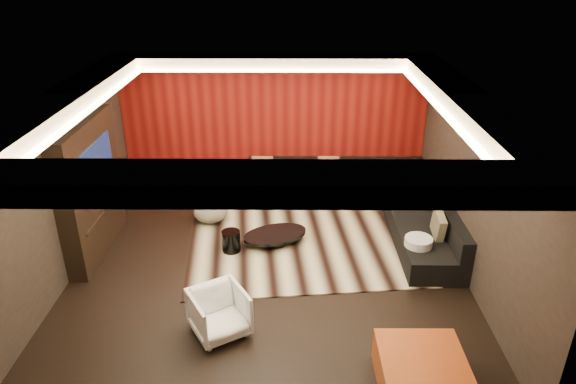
{
  "coord_description": "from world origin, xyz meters",
  "views": [
    {
      "loc": [
        0.36,
        -6.78,
        4.53
      ],
      "look_at": [
        0.3,
        0.6,
        1.05
      ],
      "focal_mm": 32.0,
      "sensor_mm": 36.0,
      "label": 1
    }
  ],
  "objects_px": {
    "drum_stool": "(231,241)",
    "sectional_sofa": "(365,201)",
    "white_side_table": "(417,253)",
    "armchair": "(219,313)",
    "coffee_table": "(275,238)",
    "orange_ottoman": "(421,371)"
  },
  "relations": [
    {
      "from": "coffee_table",
      "to": "white_side_table",
      "type": "height_order",
      "value": "white_side_table"
    },
    {
      "from": "armchair",
      "to": "white_side_table",
      "type": "bearing_deg",
      "value": -2.45
    },
    {
      "from": "sectional_sofa",
      "to": "armchair",
      "type": "bearing_deg",
      "value": -124.48
    },
    {
      "from": "coffee_table",
      "to": "sectional_sofa",
      "type": "xyz_separation_m",
      "value": [
        1.66,
        1.11,
        0.15
      ]
    },
    {
      "from": "drum_stool",
      "to": "armchair",
      "type": "relative_size",
      "value": 0.52
    },
    {
      "from": "drum_stool",
      "to": "orange_ottoman",
      "type": "bearing_deg",
      "value": -49.46
    },
    {
      "from": "orange_ottoman",
      "to": "coffee_table",
      "type": "bearing_deg",
      "value": 119.14
    },
    {
      "from": "coffee_table",
      "to": "armchair",
      "type": "relative_size",
      "value": 1.61
    },
    {
      "from": "white_side_table",
      "to": "sectional_sofa",
      "type": "xyz_separation_m",
      "value": [
        -0.58,
        1.81,
        -0.0
      ]
    },
    {
      "from": "coffee_table",
      "to": "sectional_sofa",
      "type": "bearing_deg",
      "value": 33.79
    },
    {
      "from": "coffee_table",
      "to": "armchair",
      "type": "xyz_separation_m",
      "value": [
        -0.65,
        -2.25,
        0.2
      ]
    },
    {
      "from": "drum_stool",
      "to": "white_side_table",
      "type": "distance_m",
      "value": 2.99
    },
    {
      "from": "sectional_sofa",
      "to": "drum_stool",
      "type": "bearing_deg",
      "value": -150.07
    },
    {
      "from": "orange_ottoman",
      "to": "armchair",
      "type": "xyz_separation_m",
      "value": [
        -2.4,
        0.9,
        0.1
      ]
    },
    {
      "from": "white_side_table",
      "to": "sectional_sofa",
      "type": "relative_size",
      "value": 0.15
    },
    {
      "from": "sectional_sofa",
      "to": "white_side_table",
      "type": "bearing_deg",
      "value": -72.11
    },
    {
      "from": "white_side_table",
      "to": "drum_stool",
      "type": "bearing_deg",
      "value": 171.43
    },
    {
      "from": "white_side_table",
      "to": "armchair",
      "type": "xyz_separation_m",
      "value": [
        -2.89,
        -1.54,
        0.05
      ]
    },
    {
      "from": "drum_stool",
      "to": "sectional_sofa",
      "type": "height_order",
      "value": "sectional_sofa"
    },
    {
      "from": "coffee_table",
      "to": "armchair",
      "type": "distance_m",
      "value": 2.35
    },
    {
      "from": "coffee_table",
      "to": "white_side_table",
      "type": "xyz_separation_m",
      "value": [
        2.24,
        -0.7,
        0.15
      ]
    },
    {
      "from": "armchair",
      "to": "coffee_table",
      "type": "bearing_deg",
      "value": 43.35
    }
  ]
}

